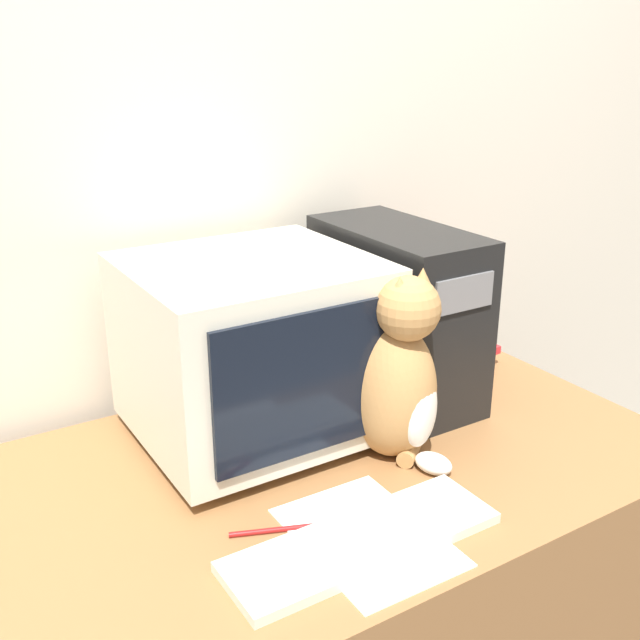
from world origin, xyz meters
TOP-DOWN VIEW (x-y plane):
  - wall_back at (0.00, 0.87)m, footprint 7.00×0.05m
  - desk at (0.00, 0.40)m, footprint 1.34×0.81m
  - crt_monitor at (-0.08, 0.57)m, footprint 0.45×0.43m
  - computer_tower at (0.28, 0.57)m, footprint 0.21×0.43m
  - keyboard at (-0.10, 0.15)m, footprint 0.46×0.14m
  - cat at (0.12, 0.35)m, footprint 0.27×0.25m
  - book_stack at (0.52, 0.64)m, footprint 0.17×0.19m
  - pen at (-0.20, 0.26)m, footprint 0.14×0.06m
  - paper_sheet at (-0.08, 0.17)m, footprint 0.21×0.30m

SIDE VIEW (x-z plane):
  - desk at x=0.00m, z-range 0.00..0.75m
  - paper_sheet at x=-0.08m, z-range 0.75..0.75m
  - pen at x=-0.20m, z-range 0.75..0.76m
  - keyboard at x=-0.10m, z-range 0.75..0.77m
  - book_stack at x=0.52m, z-range 0.75..0.81m
  - cat at x=0.12m, z-range 0.73..1.10m
  - crt_monitor at x=-0.08m, z-range 0.76..1.13m
  - computer_tower at x=0.28m, z-range 0.75..1.14m
  - wall_back at x=0.00m, z-range 0.00..2.50m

